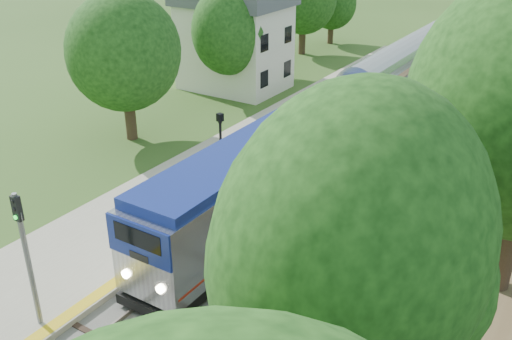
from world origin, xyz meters
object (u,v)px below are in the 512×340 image
Objects in this scene: station_building at (234,39)px; signal_platform at (25,247)px; signal_gantry at (510,5)px; train at (474,33)px; lamppost_far at (221,159)px; signal_farside at (454,114)px.

station_building is 1.62× the size of signal_platform.
station_building is 30.84m from signal_platform.
train is at bearing -133.10° from signal_gantry.
train is at bearing 57.94° from station_building.
lamppost_far is 12.26m from signal_farside.
train is 51.22m from signal_platform.
train is (14.00, 22.35, -1.83)m from station_building.
signal_farside is at bearing 38.86° from lamppost_far.
signal_farside reaches higher than signal_platform.
train is (-2.47, -2.64, -2.56)m from signal_gantry.
lamppost_far is (-5.69, -41.92, -2.46)m from signal_gantry.
train is 22.38× the size of lamppost_far.
signal_farside is (3.73, -34.33, -0.48)m from signal_gantry.
signal_gantry is at bearing 96.20° from signal_farside.
station_building is at bearing 122.49° from lamppost_far.
train is 18.73× the size of signal_platform.
signal_farside reaches higher than lamppost_far.
signal_platform is (-2.90, -51.12, 1.38)m from train.
signal_gantry reaches higher than signal_platform.
lamppost_far is at bearing -97.73° from signal_gantry.
signal_platform reaches higher than lamppost_far.
signal_platform is (11.10, -28.77, -0.45)m from station_building.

